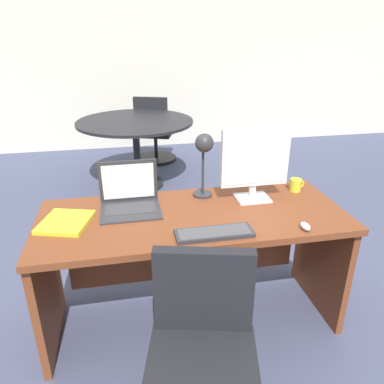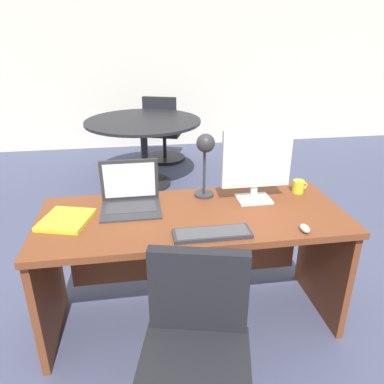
{
  "view_description": "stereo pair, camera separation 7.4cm",
  "coord_description": "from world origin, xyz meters",
  "views": [
    {
      "loc": [
        -0.36,
        -1.82,
        1.7
      ],
      "look_at": [
        0.0,
        0.04,
        0.87
      ],
      "focal_mm": 34.69,
      "sensor_mm": 36.0,
      "label": 1
    },
    {
      "loc": [
        -0.29,
        -1.83,
        1.7
      ],
      "look_at": [
        0.0,
        0.04,
        0.87
      ],
      "focal_mm": 34.69,
      "sensor_mm": 36.0,
      "label": 2
    }
  ],
  "objects": [
    {
      "name": "ground",
      "position": [
        0.0,
        1.5,
        0.0
      ],
      "size": [
        12.0,
        12.0,
        0.0
      ],
      "primitive_type": "plane",
      "color": "#474C6B"
    },
    {
      "name": "back_wall",
      "position": [
        0.0,
        3.95,
        1.4
      ],
      "size": [
        10.0,
        0.1,
        2.8
      ],
      "primitive_type": "cube",
      "color": "silver",
      "rests_on": "ground"
    },
    {
      "name": "desk",
      "position": [
        0.0,
        0.05,
        0.54
      ],
      "size": [
        1.72,
        0.7,
        0.75
      ],
      "color": "brown",
      "rests_on": "ground"
    },
    {
      "name": "monitor",
      "position": [
        0.39,
        0.13,
        1.0
      ],
      "size": [
        0.41,
        0.16,
        0.44
      ],
      "color": "silver",
      "rests_on": "desk"
    },
    {
      "name": "laptop",
      "position": [
        -0.34,
        0.17,
        0.83
      ],
      "size": [
        0.34,
        0.28,
        0.27
      ],
      "color": "#2D2D33",
      "rests_on": "desk"
    },
    {
      "name": "keyboard",
      "position": [
        0.06,
        -0.25,
        0.76
      ],
      "size": [
        0.4,
        0.13,
        0.02
      ],
      "color": "#2D2D33",
      "rests_on": "desk"
    },
    {
      "name": "mouse",
      "position": [
        0.54,
        -0.28,
        0.77
      ],
      "size": [
        0.04,
        0.08,
        0.03
      ],
      "color": "#B7BABF",
      "rests_on": "desk"
    },
    {
      "name": "desk_lamp",
      "position": [
        0.11,
        0.22,
        1.04
      ],
      "size": [
        0.12,
        0.15,
        0.4
      ],
      "color": "#2D2D33",
      "rests_on": "desk"
    },
    {
      "name": "book",
      "position": [
        -0.69,
        0.02,
        0.76
      ],
      "size": [
        0.31,
        0.32,
        0.02
      ],
      "color": "yellow",
      "rests_on": "desk"
    },
    {
      "name": "coffee_mug",
      "position": [
        0.71,
        0.19,
        0.79
      ],
      "size": [
        0.1,
        0.07,
        0.08
      ],
      "color": "yellow",
      "rests_on": "desk"
    },
    {
      "name": "office_chair",
      "position": [
        -0.1,
        -0.7,
        0.35
      ],
      "size": [
        0.56,
        0.57,
        0.86
      ],
      "color": "black",
      "rests_on": "ground"
    },
    {
      "name": "meeting_table",
      "position": [
        -0.2,
        2.29,
        0.59
      ],
      "size": [
        1.29,
        1.29,
        0.78
      ],
      "color": "black",
      "rests_on": "ground"
    },
    {
      "name": "meeting_chair_near",
      "position": [
        0.08,
        3.13,
        0.37
      ],
      "size": [
        0.58,
        0.6,
        0.91
      ],
      "color": "black",
      "rests_on": "ground"
    }
  ]
}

